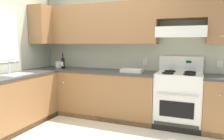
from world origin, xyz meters
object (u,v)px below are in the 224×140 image
wine_bottle (63,62)px  paper_towel_roll (59,64)px  stove (178,99)px  bowl (132,71)px

wine_bottle → paper_towel_roll: (-0.19, 0.11, -0.06)m
stove → paper_towel_roll: stove is taller
bowl → paper_towel_roll: (-1.67, 0.12, 0.05)m
stove → bowl: 0.93m
paper_towel_roll → wine_bottle: bearing=-30.2°
bowl → wine_bottle: bearing=179.5°
stove → wine_bottle: bearing=-179.0°
paper_towel_roll → bowl: bearing=-4.2°
stove → paper_towel_roll: size_ratio=8.86×
bowl → paper_towel_roll: paper_towel_roll is taller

